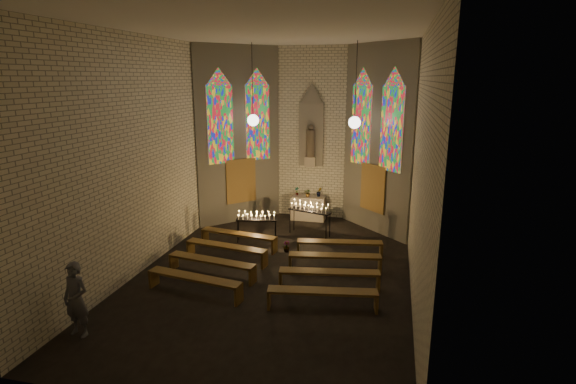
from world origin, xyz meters
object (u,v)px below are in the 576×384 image
object	(u,v)px
altar	(308,208)
visitor	(76,299)
votive_stand_right	(310,209)
aisle_flower_pot	(287,247)
votive_stand_left	(257,217)

from	to	relation	value
altar	visitor	distance (m)	10.36
votive_stand_right	altar	bearing A→B (deg)	119.78
aisle_flower_pot	visitor	xyz separation A→B (m)	(-3.46, -6.04, 0.70)
altar	votive_stand_left	distance (m)	3.30
aisle_flower_pot	visitor	bearing A→B (deg)	-119.79
votive_stand_left	votive_stand_right	distance (m)	2.07
votive_stand_left	visitor	xyz separation A→B (m)	(-2.19, -6.74, -0.03)
altar	votive_stand_left	world-z (taller)	votive_stand_left
aisle_flower_pot	altar	bearing A→B (deg)	89.33
votive_stand_right	visitor	distance (m)	8.80
aisle_flower_pot	votive_stand_left	world-z (taller)	votive_stand_left
aisle_flower_pot	votive_stand_left	bearing A→B (deg)	151.05
altar	visitor	world-z (taller)	visitor
votive_stand_left	visitor	size ratio (longest dim) A/B	0.84
aisle_flower_pot	votive_stand_right	distance (m)	2.08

